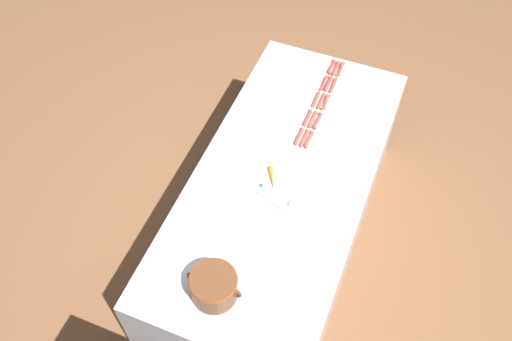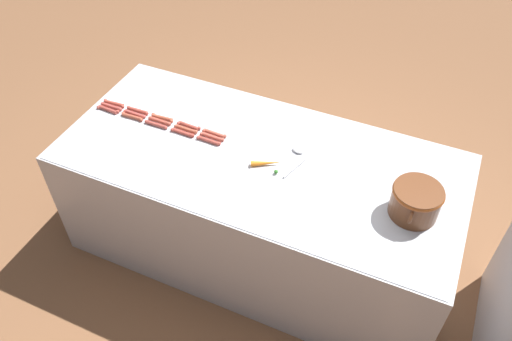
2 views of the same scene
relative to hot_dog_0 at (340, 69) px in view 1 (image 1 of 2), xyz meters
name	(u,v)px [view 1 (image 1 of 2)]	position (x,y,z in m)	size (l,w,h in m)	color
ground_plane	(279,241)	(0.06, 1.03, -0.84)	(20.00, 20.00, 0.00)	brown
griddle_counter	(281,211)	(0.06, 1.03, -0.42)	(1.05, 2.30, 0.82)	#BCBCC1
hot_dog_0	(340,69)	(0.00, 0.00, 0.00)	(0.03, 0.16, 0.02)	#B34739
hot_dog_1	(333,85)	(0.00, 0.17, 0.00)	(0.03, 0.16, 0.02)	#B04639
hot_dog_2	(326,102)	(0.00, 0.35, 0.00)	(0.03, 0.16, 0.02)	#AF5038
hot_dog_3	(317,121)	(0.00, 0.54, 0.00)	(0.03, 0.16, 0.02)	#AE483C
hot_dog_4	(309,139)	(0.00, 0.71, 0.00)	(0.03, 0.16, 0.02)	#B85341
hot_dog_5	(336,68)	(0.03, 0.00, 0.00)	(0.02, 0.16, 0.02)	#B14A41
hot_dog_6	(328,84)	(0.04, 0.18, 0.00)	(0.03, 0.16, 0.02)	#B84A41
hot_dog_7	(321,101)	(0.03, 0.35, 0.00)	(0.02, 0.16, 0.02)	#B04E3D
hot_dog_8	(313,119)	(0.03, 0.54, 0.00)	(0.03, 0.16, 0.02)	#B0523B
hot_dog_9	(304,138)	(0.03, 0.71, 0.00)	(0.03, 0.16, 0.02)	#B55141
hot_dog_10	(331,67)	(0.07, 0.00, 0.00)	(0.03, 0.16, 0.02)	#AF483D
hot_dog_11	(324,83)	(0.07, 0.18, 0.00)	(0.03, 0.16, 0.02)	#AB4E38
hot_dog_12	(316,99)	(0.07, 0.35, 0.00)	(0.02, 0.16, 0.02)	#AC473C
hot_dog_13	(307,118)	(0.07, 0.53, 0.00)	(0.03, 0.16, 0.02)	#B34438
hot_dog_14	(299,136)	(0.07, 0.71, 0.00)	(0.03, 0.16, 0.02)	#AD473B
bean_pot	(214,285)	(0.13, 1.90, 0.08)	(0.32, 0.26, 0.17)	brown
serving_spoon	(285,202)	(-0.02, 1.22, 0.00)	(0.27, 0.12, 0.02)	#B7B7BC
carrot	(271,178)	(0.11, 1.09, 0.00)	(0.11, 0.17, 0.03)	orange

